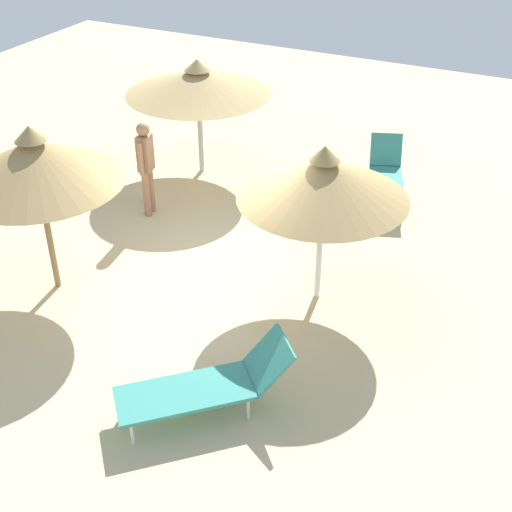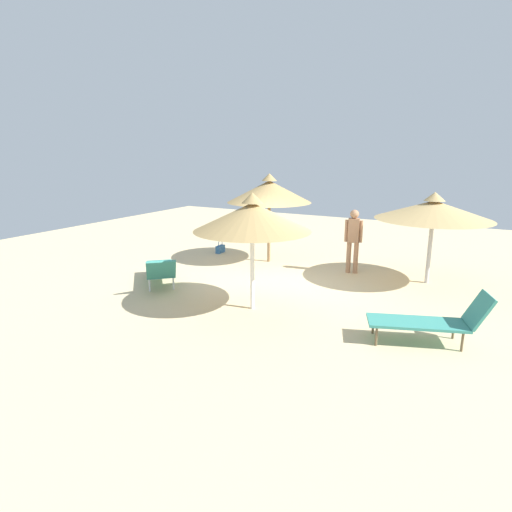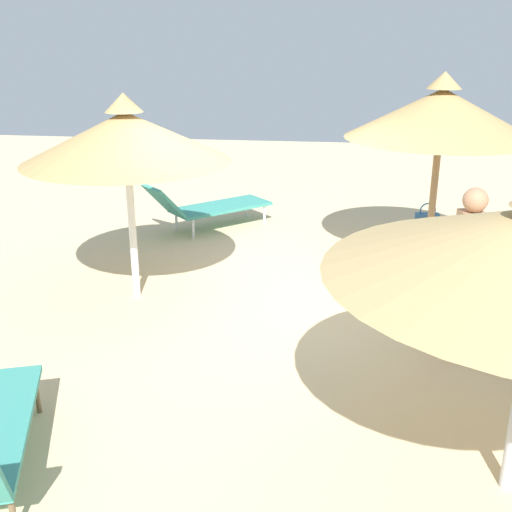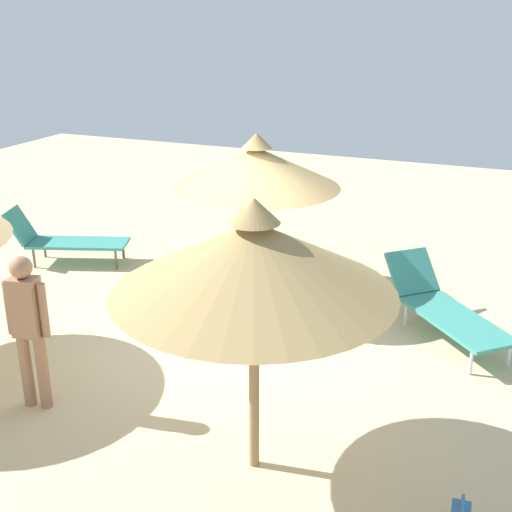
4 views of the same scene
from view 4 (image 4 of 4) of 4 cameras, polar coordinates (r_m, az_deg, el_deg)
ground at (r=8.94m, az=-3.10°, el=-7.40°), size 24.00×24.00×0.10m
parasol_umbrella_center at (r=9.59m, az=0.06°, el=7.74°), size 2.46×2.46×2.51m
parasol_umbrella_far_right at (r=5.62m, az=-0.17°, el=-0.15°), size 2.53×2.53×2.69m
lounge_chair_far_left at (r=11.80m, az=-16.46°, el=1.45°), size 2.10×1.26×0.96m
lounge_chair_edge at (r=9.15m, az=15.99°, el=-4.22°), size 1.97×2.05×0.90m
person_standing_near_right at (r=7.41m, az=-19.24°, el=-5.45°), size 0.48×0.27×1.78m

